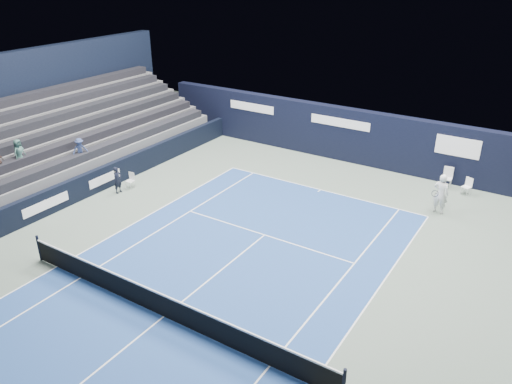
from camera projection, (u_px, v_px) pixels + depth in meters
ground at (201, 287)px, 18.08m from camera, size 48.00×48.00×0.00m
court_surface at (164, 317)px, 16.55m from camera, size 10.97×23.77×0.01m
folding_chair_back_a at (448, 174)px, 25.67m from camera, size 0.51×0.55×1.09m
folding_chair_back_b at (468, 185)px, 24.94m from camera, size 0.50×0.49×0.88m
line_judge_chair at (131, 179)px, 25.70m from camera, size 0.38×0.36×0.82m
line_judge at (118, 180)px, 25.04m from camera, size 0.38×0.53×1.39m
court_markings at (164, 317)px, 16.55m from camera, size 11.03×23.83×0.00m
tennis_net at (162, 304)px, 16.33m from camera, size 12.90×0.10×1.10m
back_sponsor_wall at (357, 137)px, 28.48m from camera, size 26.00×0.63×3.10m
side_barrier_left at (102, 178)px, 25.48m from camera, size 0.33×22.00×1.20m
spectator_stand at (66, 135)px, 27.51m from camera, size 6.00×18.00×6.40m
tennis_player at (441, 194)px, 22.95m from camera, size 0.75×0.88×1.93m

